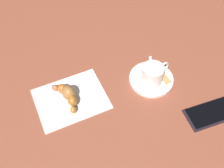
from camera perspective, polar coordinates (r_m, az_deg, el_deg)
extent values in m
plane|color=brown|center=(0.81, -0.09, -0.30)|extent=(1.80, 1.80, 0.00)
cylinder|color=white|center=(0.83, 8.16, 1.02)|extent=(0.13, 0.13, 0.01)
cylinder|color=white|center=(0.79, 8.41, 1.97)|extent=(0.06, 0.06, 0.06)
cylinder|color=#311E0E|center=(0.79, 8.42, 2.00)|extent=(0.05, 0.05, 0.00)
torus|color=white|center=(0.81, 10.53, 3.28)|extent=(0.05, 0.01, 0.05)
cube|color=silver|center=(0.84, 8.07, 3.24)|extent=(0.06, 0.09, 0.00)
ellipsoid|color=silver|center=(0.80, 8.19, -0.10)|extent=(0.03, 0.03, 0.01)
cube|color=tan|center=(0.83, 10.46, 1.68)|extent=(0.02, 0.06, 0.01)
cube|color=silver|center=(0.79, -8.55, -3.07)|extent=(0.20, 0.16, 0.00)
ellipsoid|color=#AE7028|center=(0.75, -8.07, -5.35)|extent=(0.02, 0.03, 0.02)
ellipsoid|color=#A26326|center=(0.76, -8.23, -3.47)|extent=(0.03, 0.04, 0.03)
ellipsoid|color=#9E6834|center=(0.77, -9.03, -1.80)|extent=(0.04, 0.05, 0.05)
ellipsoid|color=#B16226|center=(0.79, -10.24, -1.05)|extent=(0.04, 0.04, 0.03)
ellipsoid|color=#A65D3D|center=(0.80, -11.79, -0.78)|extent=(0.03, 0.03, 0.02)
cube|color=black|center=(0.80, 19.81, -5.79)|extent=(0.14, 0.09, 0.01)
cube|color=black|center=(0.80, 19.90, -5.61)|extent=(0.13, 0.08, 0.00)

